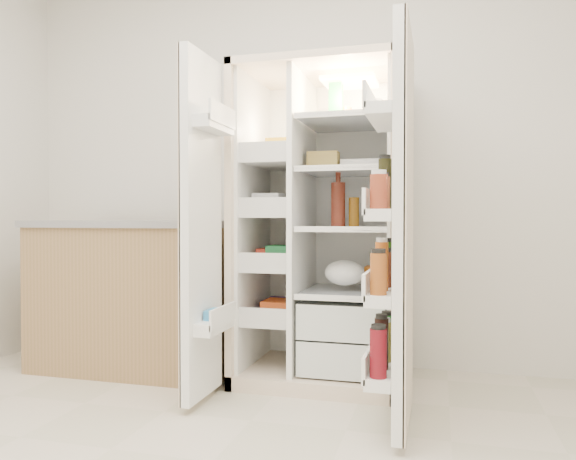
# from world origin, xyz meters

# --- Properties ---
(wall_back) EXTENTS (4.00, 0.02, 2.70)m
(wall_back) POSITION_xyz_m (0.00, 2.00, 1.35)
(wall_back) COLOR silver
(wall_back) RESTS_ON floor
(refrigerator) EXTENTS (0.92, 0.70, 1.80)m
(refrigerator) POSITION_xyz_m (0.20, 1.65, 0.74)
(refrigerator) COLOR beige
(refrigerator) RESTS_ON floor
(freezer_door) EXTENTS (0.15, 0.40, 1.72)m
(freezer_door) POSITION_xyz_m (-0.32, 1.05, 0.89)
(freezer_door) COLOR white
(freezer_door) RESTS_ON floor
(fridge_door) EXTENTS (0.17, 0.58, 1.72)m
(fridge_door) POSITION_xyz_m (0.67, 0.96, 0.87)
(fridge_door) COLOR white
(fridge_door) RESTS_ON floor
(kitchen_counter) EXTENTS (1.27, 0.68, 0.92)m
(kitchen_counter) POSITION_xyz_m (-0.96, 1.55, 0.46)
(kitchen_counter) COLOR #98734C
(kitchen_counter) RESTS_ON floor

